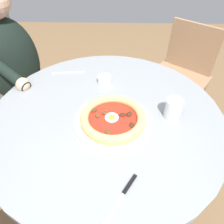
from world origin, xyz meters
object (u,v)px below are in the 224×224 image
(fork_utensil, at_px, (68,73))
(cafe_chair_diner, at_px, (9,78))
(water_glass, at_px, (173,110))
(diner_person, at_px, (22,89))
(pizza_on_plate, at_px, (113,118))
(steak_knife, at_px, (124,193))
(dining_table, at_px, (107,134))
(ramekin_capers, at_px, (104,79))
(cafe_chair_spare_far, at_px, (182,70))

(fork_utensil, xyz_separation_m, cafe_chair_diner, (0.23, 0.48, -0.21))
(water_glass, bearing_deg, diner_person, 61.93)
(pizza_on_plate, height_order, steak_knife, pizza_on_plate)
(dining_table, relative_size, cafe_chair_diner, 1.12)
(dining_table, relative_size, fork_utensil, 5.70)
(steak_knife, height_order, ramekin_capers, ramekin_capers)
(steak_knife, bearing_deg, fork_utensil, 23.62)
(dining_table, xyz_separation_m, diner_person, (0.46, 0.59, -0.10))
(diner_person, height_order, cafe_chair_diner, diner_person)
(fork_utensil, bearing_deg, cafe_chair_spare_far, -61.55)
(steak_knife, relative_size, cafe_chair_spare_far, 0.22)
(water_glass, height_order, diner_person, diner_person)
(dining_table, height_order, ramekin_capers, ramekin_capers)
(fork_utensil, bearing_deg, dining_table, -144.87)
(pizza_on_plate, xyz_separation_m, water_glass, (0.04, -0.25, 0.02))
(ramekin_capers, height_order, cafe_chair_spare_far, cafe_chair_spare_far)
(diner_person, relative_size, cafe_chair_spare_far, 1.41)
(steak_knife, distance_m, cafe_chair_spare_far, 1.21)
(fork_utensil, bearing_deg, steak_knife, -156.38)
(fork_utensil, xyz_separation_m, cafe_chair_spare_far, (0.41, -0.76, -0.24))
(pizza_on_plate, bearing_deg, diner_person, 50.83)
(pizza_on_plate, height_order, cafe_chair_diner, cafe_chair_diner)
(water_glass, xyz_separation_m, cafe_chair_spare_far, (0.74, -0.25, -0.28))
(pizza_on_plate, height_order, diner_person, diner_person)
(pizza_on_plate, bearing_deg, fork_utensil, 34.68)
(cafe_chair_diner, distance_m, cafe_chair_spare_far, 1.26)
(ramekin_capers, xyz_separation_m, cafe_chair_spare_far, (0.50, -0.56, -0.26))
(fork_utensil, relative_size, cafe_chair_diner, 0.20)
(water_glass, distance_m, diner_person, 1.03)
(water_glass, height_order, steak_knife, water_glass)
(ramekin_capers, bearing_deg, pizza_on_plate, -169.79)
(fork_utensil, relative_size, cafe_chair_spare_far, 0.21)
(water_glass, distance_m, steak_knife, 0.41)
(water_glass, relative_size, diner_person, 0.08)
(steak_knife, relative_size, diner_person, 0.16)
(ramekin_capers, relative_size, cafe_chair_spare_far, 0.08)
(dining_table, distance_m, fork_utensil, 0.41)
(cafe_chair_diner, bearing_deg, dining_table, -127.86)
(diner_person, bearing_deg, dining_table, -127.74)
(cafe_chair_diner, bearing_deg, steak_knife, -139.38)
(steak_knife, bearing_deg, ramekin_capers, 9.01)
(diner_person, bearing_deg, cafe_chair_diner, 51.53)
(pizza_on_plate, relative_size, steak_knife, 1.76)
(dining_table, relative_size, steak_knife, 5.59)
(pizza_on_plate, distance_m, water_glass, 0.26)
(fork_utensil, distance_m, cafe_chair_diner, 0.58)
(water_glass, xyz_separation_m, steak_knife, (-0.35, 0.21, -0.04))
(diner_person, bearing_deg, fork_utensil, -111.00)
(ramekin_capers, distance_m, fork_utensil, 0.22)
(pizza_on_plate, height_order, fork_utensil, pizza_on_plate)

